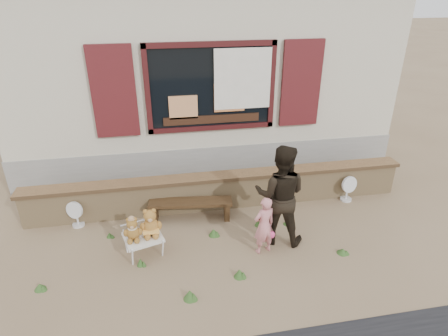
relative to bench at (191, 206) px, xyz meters
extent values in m
plane|color=brown|center=(0.59, -0.65, -0.27)|extent=(80.00, 80.00, 0.00)
cube|color=#A49C84|center=(0.59, 3.85, 2.13)|extent=(8.00, 5.00, 3.20)
cube|color=gray|center=(0.59, 3.85, 0.13)|extent=(8.04, 5.04, 0.80)
cube|color=black|center=(0.59, 1.32, 1.78)|extent=(2.30, 0.04, 1.50)
cube|color=#381011|center=(0.59, 1.30, 2.58)|extent=(2.50, 0.08, 0.10)
cube|color=#381011|center=(0.59, 1.30, 0.98)|extent=(2.50, 0.08, 0.10)
cube|color=#381011|center=(-0.61, 1.30, 1.78)|extent=(0.10, 0.08, 1.70)
cube|color=#381011|center=(1.79, 1.30, 1.78)|extent=(0.10, 0.08, 1.70)
cube|color=#401211|center=(-1.21, 1.29, 1.78)|extent=(0.80, 0.07, 1.70)
cube|color=#401211|center=(2.39, 1.29, 1.78)|extent=(0.80, 0.07, 1.70)
cube|color=beige|center=(1.19, 1.25, 1.93)|extent=(1.10, 0.02, 1.15)
cube|color=black|center=(0.59, 1.29, 1.16)|extent=(1.90, 0.06, 0.16)
cube|color=tan|center=(0.04, 1.29, 1.43)|extent=(0.55, 0.06, 0.45)
cube|color=#E08447|center=(0.94, 1.29, 1.58)|extent=(0.60, 0.06, 0.55)
cube|color=tan|center=(0.59, 0.35, 0.03)|extent=(7.00, 0.30, 0.60)
cube|color=brown|center=(0.59, 0.35, 0.36)|extent=(7.10, 0.36, 0.07)
cube|color=black|center=(0.00, 0.00, 0.07)|extent=(1.50, 0.49, 0.06)
cube|color=black|center=(-0.64, 0.08, -0.12)|extent=(0.13, 0.28, 0.31)
cube|color=black|center=(0.64, -0.08, -0.12)|extent=(0.13, 0.28, 0.31)
cube|color=silver|center=(-0.82, -0.85, 0.05)|extent=(0.67, 0.63, 0.04)
cylinder|color=silver|center=(-0.99, -1.12, -0.13)|extent=(0.03, 0.03, 0.30)
cylinder|color=silver|center=(-0.54, -0.99, -0.13)|extent=(0.03, 0.03, 0.30)
cylinder|color=silver|center=(-1.11, -0.71, -0.13)|extent=(0.03, 0.03, 0.30)
cylinder|color=silver|center=(-0.66, -0.58, -0.13)|extent=(0.03, 0.03, 0.30)
imported|color=#DB8387|center=(1.03, -1.11, 0.22)|extent=(0.41, 0.32, 0.98)
imported|color=black|center=(1.35, -0.85, 0.57)|extent=(1.00, 0.91, 1.69)
cylinder|color=silver|center=(-1.98, 0.15, -0.26)|extent=(0.21, 0.21, 0.04)
cylinder|color=silver|center=(-1.98, 0.15, -0.12)|extent=(0.03, 0.03, 0.26)
cylinder|color=silver|center=(-1.98, 0.15, 0.07)|extent=(0.32, 0.22, 0.31)
cylinder|color=silver|center=(3.06, 0.11, -0.25)|extent=(0.22, 0.22, 0.04)
cylinder|color=silver|center=(3.06, 0.11, -0.11)|extent=(0.04, 0.04, 0.28)
cylinder|color=silver|center=(3.06, 0.11, 0.09)|extent=(0.34, 0.17, 0.33)
cone|color=#305421|center=(-1.10, -0.31, -0.23)|extent=(0.15, 0.15, 0.08)
cone|color=#305421|center=(-0.22, -1.91, -0.20)|extent=(0.18, 0.18, 0.15)
cone|color=#305421|center=(-1.41, -0.30, -0.23)|extent=(0.11, 0.11, 0.09)
cone|color=#305421|center=(1.13, -0.43, -0.21)|extent=(0.11, 0.11, 0.14)
cone|color=#305421|center=(0.53, -1.62, -0.20)|extent=(0.16, 0.16, 0.14)
cone|color=#305421|center=(-0.88, -1.11, -0.21)|extent=(0.11, 0.11, 0.13)
cone|color=#305421|center=(-2.25, -1.36, -0.23)|extent=(0.16, 0.16, 0.10)
cone|color=#305421|center=(0.32, -0.57, -0.21)|extent=(0.17, 0.17, 0.13)
cone|color=#305421|center=(1.66, -0.48, -0.23)|extent=(0.16, 0.16, 0.09)
cone|color=#305421|center=(2.25, -1.40, -0.23)|extent=(0.18, 0.18, 0.09)
camera|label=1|loc=(-0.44, -5.69, 3.55)|focal=30.00mm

